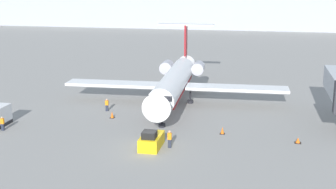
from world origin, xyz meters
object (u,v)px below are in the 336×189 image
(airplane_main, at_px, (175,81))
(traffic_cone_left, at_px, (112,115))
(pushback_tug, at_px, (151,140))
(worker_near_tug, at_px, (170,139))
(traffic_cone_mid, at_px, (298,140))
(worker_on_apron, at_px, (2,123))
(worker_by_wing, at_px, (107,105))
(traffic_cone_right, at_px, (222,131))

(airplane_main, height_order, traffic_cone_left, airplane_main)
(pushback_tug, height_order, worker_near_tug, pushback_tug)
(airplane_main, xyz_separation_m, traffic_cone_mid, (15.46, -12.83, -2.91))
(worker_near_tug, distance_m, worker_on_apron, 19.54)
(traffic_cone_mid, bearing_deg, airplane_main, 140.31)
(airplane_main, bearing_deg, worker_by_wing, -146.23)
(worker_by_wing, bearing_deg, traffic_cone_left, -60.12)
(worker_by_wing, height_order, traffic_cone_left, worker_by_wing)
(worker_near_tug, distance_m, traffic_cone_left, 12.56)
(worker_by_wing, relative_size, traffic_cone_mid, 2.45)
(traffic_cone_left, bearing_deg, pushback_tug, -51.81)
(worker_near_tug, bearing_deg, traffic_cone_left, 135.52)
(traffic_cone_right, height_order, traffic_cone_mid, traffic_cone_right)
(worker_on_apron, xyz_separation_m, traffic_cone_right, (24.31, 3.75, -0.47))
(worker_near_tug, height_order, traffic_cone_left, worker_near_tug)
(pushback_tug, height_order, worker_by_wing, pushback_tug)
(worker_near_tug, bearing_deg, airplane_main, 98.96)
(worker_near_tug, distance_m, traffic_cone_right, 7.28)
(worker_by_wing, relative_size, traffic_cone_right, 2.04)
(airplane_main, distance_m, worker_by_wing, 9.79)
(airplane_main, height_order, worker_near_tug, airplane_main)
(airplane_main, distance_m, pushback_tug, 17.35)
(traffic_cone_left, bearing_deg, worker_on_apron, -145.90)
(worker_on_apron, relative_size, traffic_cone_left, 2.04)
(worker_by_wing, distance_m, traffic_cone_right, 16.60)
(pushback_tug, relative_size, worker_by_wing, 2.37)
(pushback_tug, distance_m, worker_on_apron, 17.76)
(airplane_main, height_order, worker_on_apron, airplane_main)
(airplane_main, bearing_deg, worker_near_tug, -81.04)
(traffic_cone_mid, bearing_deg, worker_on_apron, -175.77)
(pushback_tug, relative_size, worker_near_tug, 2.10)
(airplane_main, height_order, worker_by_wing, airplane_main)
(airplane_main, xyz_separation_m, traffic_cone_right, (7.50, -11.47, -2.81))
(worker_on_apron, relative_size, traffic_cone_mid, 2.47)
(traffic_cone_left, relative_size, traffic_cone_mid, 1.21)
(worker_near_tug, relative_size, traffic_cone_left, 2.29)
(worker_near_tug, height_order, worker_by_wing, worker_near_tug)
(traffic_cone_left, bearing_deg, traffic_cone_mid, -12.29)
(traffic_cone_right, bearing_deg, airplane_main, 123.18)
(worker_on_apron, relative_size, traffic_cone_right, 2.05)
(pushback_tug, xyz_separation_m, worker_near_tug, (1.82, 0.28, 0.23))
(traffic_cone_right, bearing_deg, traffic_cone_left, 166.24)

